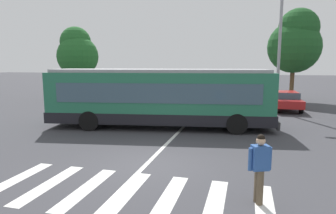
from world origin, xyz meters
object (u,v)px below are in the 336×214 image
at_px(parked_car_white, 244,99).
at_px(background_tree_left, 77,52).
at_px(background_tree_right, 295,42).
at_px(parked_car_silver, 211,97).
at_px(parked_car_teal, 173,96).
at_px(city_transit_bus, 160,97).
at_px(pedestrian_crossing_street, 260,165).
at_px(parked_car_champagne, 142,95).
at_px(twin_arm_street_lamp, 281,25).
at_px(parked_car_red, 285,99).

relative_size(parked_car_white, background_tree_left, 0.68).
distance_m(parked_car_white, background_tree_right, 8.22).
height_order(parked_car_silver, parked_car_white, same).
xyz_separation_m(parked_car_teal, parked_car_silver, (2.93, 0.28, 0.00)).
relative_size(city_transit_bus, parked_car_white, 2.62).
relative_size(pedestrian_crossing_street, parked_car_champagne, 0.37).
xyz_separation_m(twin_arm_street_lamp, background_tree_right, (1.88, 6.34, -0.70)).
distance_m(pedestrian_crossing_street, twin_arm_street_lamp, 15.44).
height_order(city_transit_bus, parked_car_teal, city_transit_bus).
height_order(parked_car_silver, background_tree_right, background_tree_right).
bearing_deg(background_tree_right, parked_car_white, -125.78).
bearing_deg(parked_car_white, background_tree_left, 173.66).
distance_m(parked_car_silver, background_tree_right, 9.43).
distance_m(parked_car_teal, parked_car_red, 8.32).
height_order(parked_car_red, twin_arm_street_lamp, twin_arm_street_lamp).
distance_m(parked_car_white, background_tree_left, 15.25).
bearing_deg(parked_car_teal, city_transit_bus, -81.20).
bearing_deg(background_tree_left, pedestrian_crossing_street, -47.99).
height_order(city_transit_bus, pedestrian_crossing_street, city_transit_bus).
height_order(parked_car_champagne, background_tree_right, background_tree_right).
distance_m(parked_car_silver, twin_arm_street_lamp, 7.06).
bearing_deg(parked_car_silver, city_transit_bus, -101.86).
xyz_separation_m(city_transit_bus, pedestrian_crossing_street, (4.74, -7.62, -0.62)).
bearing_deg(parked_car_white, pedestrian_crossing_street, -88.17).
xyz_separation_m(city_transit_bus, twin_arm_street_lamp, (6.42, 6.92, 4.30)).
bearing_deg(pedestrian_crossing_street, parked_car_white, 91.83).
height_order(city_transit_bus, background_tree_right, background_tree_right).
bearing_deg(parked_car_white, twin_arm_street_lamp, -18.46).
distance_m(parked_car_white, twin_arm_street_lamp, 5.61).
bearing_deg(pedestrian_crossing_street, parked_car_champagne, 119.02).
height_order(pedestrian_crossing_street, background_tree_left, background_tree_left).
bearing_deg(background_tree_left, background_tree_right, 11.96).
xyz_separation_m(parked_car_teal, parked_car_red, (8.32, -0.01, 0.00)).
relative_size(city_transit_bus, background_tree_right, 1.48).
height_order(parked_car_white, background_tree_right, background_tree_right).
height_order(background_tree_left, background_tree_right, background_tree_right).
bearing_deg(parked_car_champagne, parked_car_teal, 0.48).
bearing_deg(city_transit_bus, parked_car_red, 47.96).
bearing_deg(background_tree_right, parked_car_silver, -142.21).
bearing_deg(city_transit_bus, parked_car_silver, 78.14).
distance_m(parked_car_champagne, parked_car_teal, 2.63).
distance_m(parked_car_teal, background_tree_right, 11.79).
distance_m(parked_car_silver, background_tree_left, 12.76).
height_order(parked_car_teal, twin_arm_street_lamp, twin_arm_street_lamp).
bearing_deg(parked_car_teal, background_tree_right, 29.48).
xyz_separation_m(parked_car_teal, background_tree_right, (9.52, 5.38, 4.42)).
height_order(parked_car_champagne, parked_car_red, same).
height_order(parked_car_silver, twin_arm_street_lamp, twin_arm_street_lamp).
distance_m(pedestrian_crossing_street, parked_car_silver, 16.07).
relative_size(parked_car_champagne, background_tree_right, 0.58).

